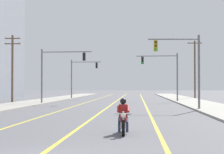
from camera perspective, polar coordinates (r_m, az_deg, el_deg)
The scene contains 12 objects.
lane_stripe_center at distance 55.49m, azimuth 0.66°, elevation -3.35°, with size 0.16×100.00×0.01m, color yellow.
lane_stripe_left at distance 55.76m, azimuth -2.87°, elevation -3.34°, with size 0.16×100.00×0.01m, color yellow.
lane_stripe_right at distance 55.43m, azimuth 4.41°, elevation -3.35°, with size 0.16×100.00×0.01m, color yellow.
sidewalk_kerb_right at distance 50.89m, azimuth 11.25°, elevation -3.43°, with size 4.40×110.00×0.14m, color #9E998E.
sidewalk_kerb_left at distance 51.88m, azimuth -10.17°, elevation -3.39°, with size 4.40×110.00×0.14m, color #9E998E.
motorcycle_with_rider at distance 16.82m, azimuth 1.57°, elevation -5.97°, with size 0.70×2.19×1.46m.
traffic_signal_near_right at distance 34.05m, azimuth 10.08°, elevation 2.24°, with size 4.26×0.46×6.20m.
traffic_signal_near_left at distance 46.43m, azimuth -7.77°, elevation 1.40°, with size 5.81×0.49×6.20m.
traffic_signal_mid_right at distance 52.25m, azimuth 7.45°, elevation 1.05°, with size 5.26×0.46×6.20m.
traffic_signal_mid_left at distance 65.02m, azimuth -4.49°, elevation 0.55°, with size 4.85×0.43×6.20m.
utility_pole_left_near at distance 51.07m, azimuth -13.75°, elevation 1.48°, with size 1.96×0.26×8.21m.
utility_pole_right_far at distance 68.21m, azimuth 11.50°, elevation 1.23°, with size 2.38×0.26×9.49m.
Camera 1 is at (2.66, -10.39, 1.94)m, focal length 65.41 mm.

